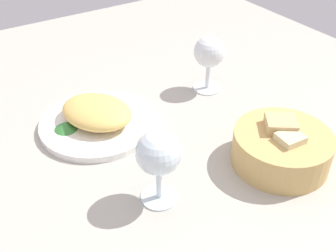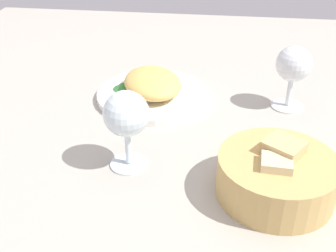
# 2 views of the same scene
# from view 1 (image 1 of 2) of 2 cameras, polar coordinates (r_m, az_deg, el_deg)

# --- Properties ---
(ground_plane) EXTENTS (1.40, 1.40, 0.02)m
(ground_plane) POSITION_cam_1_polar(r_m,az_deg,el_deg) (0.82, -2.73, -1.84)
(ground_plane) COLOR #ACA69A
(plate) EXTENTS (0.24, 0.24, 0.01)m
(plate) POSITION_cam_1_polar(r_m,az_deg,el_deg) (0.85, -9.74, 0.38)
(plate) COLOR white
(plate) RESTS_ON ground_plane
(omelette) EXTENTS (0.19, 0.17, 0.04)m
(omelette) POSITION_cam_1_polar(r_m,az_deg,el_deg) (0.83, -9.94, 1.99)
(omelette) COLOR #E2B65D
(omelette) RESTS_ON plate
(lettuce_garnish) EXTENTS (0.05, 0.05, 0.02)m
(lettuce_garnish) POSITION_cam_1_polar(r_m,az_deg,el_deg) (0.83, -14.12, 0.03)
(lettuce_garnish) COLOR #388138
(lettuce_garnish) RESTS_ON plate
(bread_basket) EXTENTS (0.18, 0.18, 0.08)m
(bread_basket) POSITION_cam_1_polar(r_m,az_deg,el_deg) (0.76, 15.56, -2.90)
(bread_basket) COLOR tan
(bread_basket) RESTS_ON ground_plane
(wine_glass_near) EXTENTS (0.07, 0.07, 0.13)m
(wine_glass_near) POSITION_cam_1_polar(r_m,az_deg,el_deg) (0.63, -1.32, -4.15)
(wine_glass_near) COLOR silver
(wine_glass_near) RESTS_ON ground_plane
(wine_glass_far) EXTENTS (0.07, 0.07, 0.13)m
(wine_glass_far) POSITION_cam_1_polar(r_m,az_deg,el_deg) (0.93, 5.77, 9.89)
(wine_glass_far) COLOR silver
(wine_glass_far) RESTS_ON ground_plane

